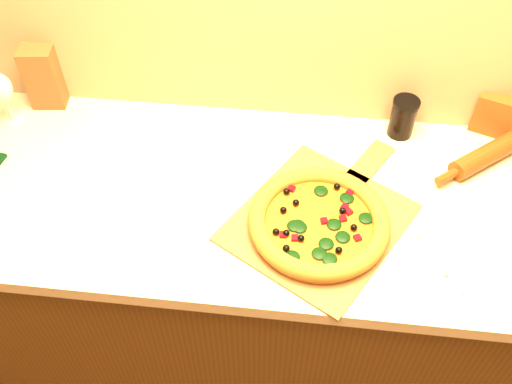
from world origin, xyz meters
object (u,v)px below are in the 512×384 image
(rolling_pin, at_px, (493,152))
(wine_glass, at_px, (1,89))
(pizza, at_px, (319,222))
(dark_jar, at_px, (403,117))
(pizza_peel, at_px, (322,218))

(rolling_pin, height_order, wine_glass, wine_glass)
(pizza, bearing_deg, dark_jar, 59.87)
(dark_jar, bearing_deg, pizza_peel, -121.55)
(rolling_pin, xyz_separation_m, dark_jar, (-0.24, 0.08, 0.03))
(pizza, relative_size, rolling_pin, 1.03)
(pizza, bearing_deg, rolling_pin, 32.85)
(rolling_pin, bearing_deg, pizza_peel, -149.80)
(pizza_peel, bearing_deg, dark_jar, 89.08)
(rolling_pin, bearing_deg, dark_jar, 162.29)
(wine_glass, bearing_deg, dark_jar, 3.65)
(pizza, xyz_separation_m, wine_glass, (-0.90, 0.30, 0.09))
(pizza_peel, bearing_deg, pizza, -73.14)
(pizza, xyz_separation_m, rolling_pin, (0.46, 0.30, -0.00))
(pizza_peel, distance_m, dark_jar, 0.40)
(rolling_pin, relative_size, wine_glass, 2.03)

